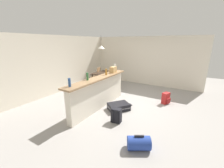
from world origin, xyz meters
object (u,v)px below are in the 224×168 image
at_px(bottle_green, 87,76).
at_px(duffel_bag_blue, 139,143).
at_px(bottle_amber, 106,72).
at_px(suitcase_flat_black, 119,107).
at_px(backpack_black, 116,115).
at_px(backpack_red, 166,98).
at_px(bottle_blue, 69,83).
at_px(pendant_lamp, 101,47).
at_px(bottle_white, 115,67).
at_px(dining_chair_near_partition, 112,78).
at_px(grocery_bag, 113,70).
at_px(dining_table, 104,74).
at_px(dining_chair_far_side, 97,75).

height_order(bottle_green, duffel_bag_blue, bottle_green).
distance_m(bottle_amber, suitcase_flat_black, 1.30).
distance_m(backpack_black, duffel_bag_blue, 1.18).
xyz_separation_m(backpack_black, duffel_bag_blue, (-0.72, -0.94, -0.05)).
xyz_separation_m(bottle_amber, suitcase_flat_black, (-0.25, -0.66, -1.09)).
distance_m(suitcase_flat_black, backpack_red, 1.85).
distance_m(bottle_blue, backpack_red, 3.54).
bearing_deg(pendant_lamp, suitcase_flat_black, -133.13).
height_order(bottle_white, backpack_red, bottle_white).
relative_size(bottle_blue, bottle_amber, 1.07).
bearing_deg(bottle_green, pendant_lamp, 25.92).
bearing_deg(dining_chair_near_partition, backpack_black, -146.99).
relative_size(suitcase_flat_black, backpack_black, 2.05).
xyz_separation_m(suitcase_flat_black, backpack_red, (1.34, -1.26, 0.09)).
bearing_deg(bottle_blue, dining_chair_near_partition, 11.99).
distance_m(bottle_blue, duffel_bag_blue, 2.22).
bearing_deg(backpack_black, bottle_amber, 44.97).
height_order(bottle_green, suitcase_flat_black, bottle_green).
xyz_separation_m(bottle_white, backpack_red, (0.32, -2.01, -1.03)).
relative_size(bottle_blue, grocery_bag, 0.88).
distance_m(bottle_blue, bottle_amber, 1.68).
height_order(pendant_lamp, duffel_bag_blue, pendant_lamp).
distance_m(bottle_amber, pendant_lamp, 2.20).
relative_size(bottle_green, dining_table, 0.21).
bearing_deg(grocery_bag, suitcase_flat_black, -138.24).
relative_size(grocery_bag, dining_chair_far_side, 0.28).
bearing_deg(backpack_black, pendant_lamp, 41.63).
relative_size(dining_table, suitcase_flat_black, 1.28).
bearing_deg(dining_chair_near_partition, suitcase_flat_black, -143.87).
bearing_deg(bottle_blue, bottle_green, 3.51).
relative_size(backpack_red, duffel_bag_blue, 0.74).
bearing_deg(bottle_white, pendant_lamp, 56.25).
distance_m(suitcase_flat_black, backpack_black, 0.79).
distance_m(backpack_black, backpack_red, 2.27).
bearing_deg(grocery_bag, bottle_blue, 178.41).
relative_size(bottle_amber, backpack_red, 0.51).
relative_size(pendant_lamp, backpack_black, 1.51).
bearing_deg(bottle_blue, grocery_bag, -1.59).
relative_size(backpack_black, duffel_bag_blue, 0.74).
bearing_deg(bottle_blue, bottle_white, 1.04).
distance_m(grocery_bag, pendant_lamp, 1.90).
height_order(bottle_blue, backpack_red, bottle_blue).
height_order(bottle_amber, dining_chair_near_partition, bottle_amber).
bearing_deg(suitcase_flat_black, duffel_bag_blue, -138.84).
relative_size(bottle_blue, bottle_green, 0.99).
xyz_separation_m(dining_table, dining_chair_far_side, (0.12, 0.50, -0.13)).
xyz_separation_m(bottle_white, pendant_lamp, (0.81, 1.22, 0.75)).
height_order(bottle_green, bottle_white, bottle_white).
distance_m(bottle_white, grocery_bag, 0.33).
relative_size(bottle_white, backpack_black, 0.69).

